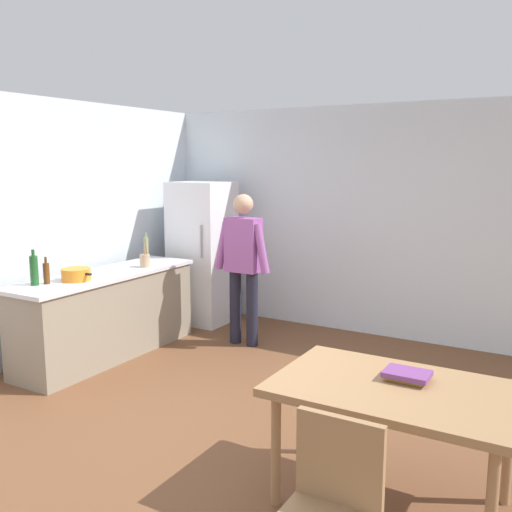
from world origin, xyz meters
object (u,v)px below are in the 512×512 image
Objects in this scene: bottle_wine_green at (34,270)px; cooking_pot at (76,274)px; refrigerator at (203,253)px; bottle_beer_brown at (46,273)px; dining_table at (394,398)px; chair at (329,505)px; person at (243,259)px; bottle_vinegar_tall at (146,247)px; utensil_jar at (145,260)px; book_stack at (407,375)px.

cooking_pot is at bearing 63.39° from bottle_wine_green.
bottle_beer_brown is at bearing -94.77° from refrigerator.
chair is (-0.00, -0.97, -0.14)m from dining_table.
person is 1.29m from bottle_vinegar_tall.
utensil_jar reaches higher than bottle_beer_brown.
bottle_vinegar_tall is at bearing 94.94° from bottle_beer_brown.
bottle_vinegar_tall is at bearing -173.52° from person.
refrigerator reaches higher than book_stack.
utensil_jar is at bearing 156.40° from book_stack.
dining_table is 4.37× the size of bottle_vinegar_tall.
person is at bearing 6.48° from bottle_vinegar_tall.
book_stack is (0.03, 1.09, 0.25)m from chair.
bottle_vinegar_tall is 4.12m from book_stack.
cooking_pot is 1.18× the size of bottle_wine_green.
cooking_pot is (-3.36, 1.64, 0.43)m from chair.
utensil_jar is 1.16m from bottle_beer_brown.
chair is 4.16m from utensil_jar.
bottle_beer_brown is at bearing -123.53° from person.
bottle_beer_brown is at bearing -101.11° from utensil_jar.
refrigerator is 5.29× the size of bottle_wine_green.
book_stack is (2.38, -2.02, -0.20)m from person.
bottle_vinegar_tall is 1.20× the size of book_stack.
cooking_pot is 1.25× the size of bottle_vinegar_tall.
bottle_vinegar_tall is at bearing 93.07° from bottle_wine_green.
bottle_beer_brown reaches higher than chair.
bottle_wine_green reaches higher than dining_table.
person is 1.79m from cooking_pot.
person is at bearing 56.91° from bottle_wine_green.
bottle_vinegar_tall is 0.94× the size of bottle_wine_green.
utensil_jar is at bearing 154.39° from dining_table.
person is 5.31× the size of utensil_jar.
cooking_pot is 0.90m from utensil_jar.
bottle_wine_green reaches higher than chair.
chair is 3.80m from bottle_wine_green.
chair is at bearing -52.97° from person.
dining_table is 3.50× the size of cooking_pot.
refrigerator is 2.39m from bottle_wine_green.
chair is 1.12m from book_stack.
cooking_pot is (-3.36, 0.67, 0.29)m from dining_table.
dining_table is (2.35, -2.15, -0.31)m from person.
refrigerator is 1.10m from person.
bottle_wine_green is at bearing -116.61° from cooking_pot.
dining_table is 5.38× the size of bottle_beer_brown.
bottle_vinegar_tall is (-3.63, 2.00, 0.36)m from dining_table.
bottle_wine_green reaches higher than utensil_jar.
chair is 2.84× the size of utensil_jar.
bottle_wine_green is 1.28× the size of book_stack.
person is at bearing 139.68° from book_stack.
refrigerator is at bearing 91.72° from utensil_jar.
bottle_beer_brown is (-1.14, -1.72, 0.03)m from person.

